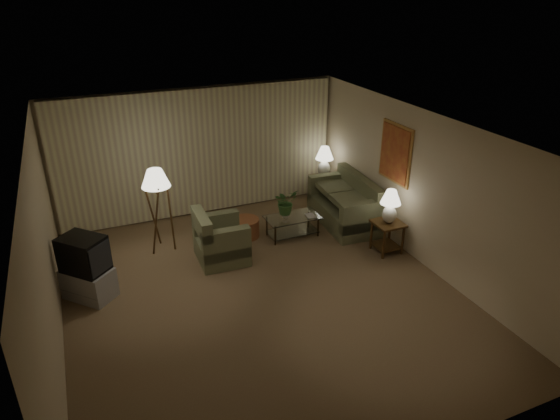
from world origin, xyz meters
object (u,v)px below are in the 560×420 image
Objects in this scene: table_lamp_far at (324,159)px; tv_cabinet at (89,283)px; side_table_near at (387,232)px; floor_lamp at (159,209)px; sofa at (344,206)px; side_table_far at (323,184)px; crt_tv at (83,254)px; armchair at (221,241)px; ottoman at (245,228)px; table_lamp_near at (390,204)px; coffee_table at (292,223)px; vase at (286,215)px.

table_lamp_far reaches higher than tv_cabinet.
floor_lamp is at bearing 155.51° from side_table_near.
floor_lamp is (-3.67, 0.39, 0.44)m from sofa.
side_table_far is 5.55m from crt_tv.
armchair is 0.60× the size of floor_lamp.
floor_lamp is at bearing 175.11° from ottoman.
armchair is 2.35m from crt_tv.
tv_cabinet is (-5.20, -1.89, -0.16)m from side_table_far.
table_lamp_near is at bearing 39.81° from crt_tv.
side_table_near is 1.85m from coffee_table.
table_lamp_near reaches higher than coffee_table.
sofa is 1.34m from table_lamp_far.
side_table_far is at bearing 176.85° from sofa.
side_table_near is 0.74× the size of crt_tv.
floor_lamp is (1.38, 1.10, 0.05)m from crt_tv.
floor_lamp reaches higher than coffee_table.
crt_tv is 3.76m from vase.
side_table_far is at bearing 66.80° from crt_tv.
sofa is 1.99× the size of armchair.
table_lamp_near is at bearing -35.87° from ottoman.
coffee_table is (-1.36, 1.25, -0.13)m from side_table_near.
table_lamp_near reaches higher than vase.
table_lamp_near is 2.85m from ottoman.
vase reaches higher than ottoman.
crt_tv is at bearing -160.00° from table_lamp_far.
table_lamp_near is (0.15, -1.35, 0.58)m from sofa.
armchair reaches higher than coffee_table.
sofa is 1.80× the size of coffee_table.
coffee_table is (-1.36, -1.28, -0.73)m from table_lamp_far.
tv_cabinet is 1.61× the size of ottoman.
tv_cabinet is (-2.29, -0.30, -0.13)m from armchair.
armchair is at bearing -41.31° from floor_lamp.
coffee_table is at bearing -136.62° from side_table_far.
tv_cabinet reaches higher than ottoman.
coffee_table is 0.66× the size of floor_lamp.
crt_tv reaches higher than armchair.
tv_cabinet is at bearing -77.88° from sofa.
ottoman is at bearing 144.13° from side_table_near.
crt_tv reaches higher than vase.
armchair is 1.08× the size of tv_cabinet.
coffee_table is at bearing 55.85° from tv_cabinet.
coffee_table is at bearing -136.62° from table_lamp_far.
side_table_near is at bearing 10.44° from sofa.
side_table_near is 5.25m from crt_tv.
crt_tv reaches higher than ottoman.
side_table_far is 0.38× the size of floor_lamp.
floor_lamp reaches higher than side_table_far.
coffee_table is at bearing -22.28° from ottoman.
table_lamp_near is (2.91, -0.94, 0.60)m from armchair.
ottoman is (0.69, 0.67, -0.19)m from armchair.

